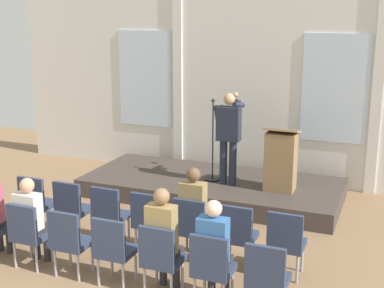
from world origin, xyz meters
name	(u,v)px	position (x,y,z in m)	size (l,w,h in m)	color
rear_partition	(236,80)	(0.02, 6.90, 2.05)	(10.08, 0.14, 4.11)	silver
stage_platform	(212,187)	(0.00, 5.57, 0.17)	(4.81, 2.06, 0.33)	#3F3833
speaker	(229,132)	(0.37, 5.42, 1.31)	(0.50, 0.69, 1.69)	#232838
mic_stand	(213,163)	(0.03, 5.52, 0.67)	(0.28, 0.28, 1.55)	black
lectern	(281,160)	(1.34, 5.43, 0.88)	(0.60, 0.48, 1.16)	#93724C
chair_r0_c0	(36,200)	(-1.99, 2.92, 0.53)	(0.46, 0.44, 0.94)	#99999E
chair_r0_c1	(72,206)	(-1.32, 2.92, 0.53)	(0.46, 0.44, 0.94)	#99999E
chair_r0_c2	(109,212)	(-0.66, 2.92, 0.53)	(0.46, 0.44, 0.94)	#99999E
chair_r0_c3	(149,218)	(0.00, 2.92, 0.53)	(0.46, 0.44, 0.94)	#99999E
chair_r0_c4	(192,225)	(0.66, 2.92, 0.53)	(0.46, 0.44, 0.94)	#99999E
audience_r0_c4	(194,208)	(0.66, 3.00, 0.75)	(0.36, 0.39, 1.36)	#2D2D33
chair_r0_c5	(237,232)	(1.32, 2.92, 0.53)	(0.46, 0.44, 0.94)	#99999E
chair_r0_c6	(286,240)	(1.99, 2.92, 0.53)	(0.46, 0.44, 0.94)	#99999E
chair_r1_c1	(28,231)	(-1.32, 1.90, 0.53)	(0.46, 0.44, 0.94)	#99999E
audience_r1_c1	(31,217)	(-1.32, 1.98, 0.71)	(0.36, 0.39, 1.27)	#2D2D33
chair_r1_c2	(69,239)	(-0.66, 1.90, 0.53)	(0.46, 0.44, 0.94)	#99999E
chair_r1_c3	(113,247)	(0.00, 1.90, 0.53)	(0.46, 0.44, 0.94)	#99999E
chair_r1_c4	(161,256)	(0.66, 1.90, 0.53)	(0.46, 0.44, 0.94)	#99999E
audience_r1_c4	(163,236)	(0.66, 1.97, 0.77)	(0.36, 0.39, 1.39)	#2D2D33
chair_r1_c5	(212,265)	(1.32, 1.90, 0.53)	(0.46, 0.44, 0.94)	#99999E
audience_r1_c5	(214,247)	(1.32, 1.98, 0.74)	(0.36, 0.39, 1.33)	#2D2D33
chair_r1_c6	(267,275)	(1.99, 1.90, 0.53)	(0.46, 0.44, 0.94)	#99999E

